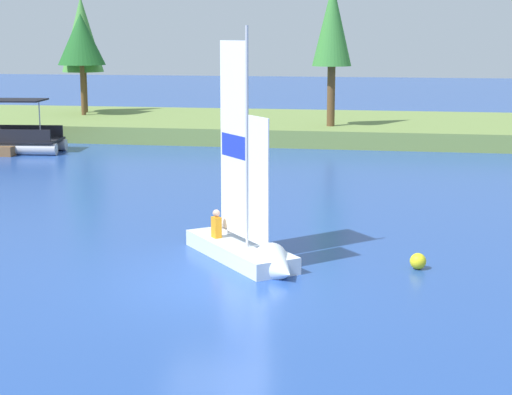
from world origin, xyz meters
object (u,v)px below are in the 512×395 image
(shoreline_tree_midleft, at_px, (81,40))
(pontoon_boat, at_px, (10,140))
(channel_buoy, at_px, (418,261))
(shoreline_tree_centre, at_px, (332,26))
(shoreline_tree_left, at_px, (82,35))
(wooden_dock, at_px, (22,144))
(sailboat, at_px, (252,247))

(shoreline_tree_midleft, xyz_separation_m, pontoon_boat, (0.07, -10.35, -4.96))
(pontoon_boat, bearing_deg, shoreline_tree_midleft, 84.33)
(pontoon_boat, relative_size, channel_buoy, 12.97)
(shoreline_tree_centre, xyz_separation_m, channel_buoy, (4.48, -25.12, -6.16))
(shoreline_tree_left, height_order, shoreline_tree_midleft, shoreline_tree_left)
(shoreline_tree_left, xyz_separation_m, wooden_dock, (0.63, -10.62, -5.65))
(shoreline_tree_midleft, xyz_separation_m, sailboat, (16.06, -29.20, -5.13))
(shoreline_tree_left, xyz_separation_m, sailboat, (16.67, -30.89, -5.40))
(sailboat, bearing_deg, channel_buoy, 55.85)
(shoreline_tree_centre, height_order, channel_buoy, shoreline_tree_centre)
(shoreline_tree_midleft, distance_m, channel_buoy, 35.73)
(sailboat, bearing_deg, wooden_dock, 179.65)
(shoreline_tree_midleft, height_order, pontoon_boat, shoreline_tree_midleft)
(pontoon_boat, height_order, channel_buoy, pontoon_boat)
(shoreline_tree_centre, relative_size, sailboat, 1.18)
(sailboat, relative_size, channel_buoy, 15.51)
(shoreline_tree_left, xyz_separation_m, shoreline_tree_centre, (16.50, -5.42, 0.48))
(shoreline_tree_left, height_order, pontoon_boat, shoreline_tree_left)
(shoreline_tree_midleft, bearing_deg, shoreline_tree_left, 109.66)
(wooden_dock, xyz_separation_m, sailboat, (16.04, -20.27, 0.25))
(shoreline_tree_centre, bearing_deg, pontoon_boat, -157.29)
(shoreline_tree_midleft, relative_size, channel_buoy, 14.81)
(shoreline_tree_midleft, bearing_deg, sailboat, -61.18)
(shoreline_tree_centre, distance_m, pontoon_boat, 18.08)
(shoreline_tree_midleft, height_order, channel_buoy, shoreline_tree_midleft)
(shoreline_tree_left, height_order, channel_buoy, shoreline_tree_left)
(shoreline_tree_centre, distance_m, channel_buoy, 26.26)
(wooden_dock, height_order, channel_buoy, wooden_dock)
(shoreline_tree_midleft, height_order, sailboat, shoreline_tree_midleft)
(channel_buoy, bearing_deg, shoreline_tree_left, 124.48)
(shoreline_tree_midleft, bearing_deg, channel_buoy, -54.77)
(shoreline_tree_centre, bearing_deg, sailboat, -89.61)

